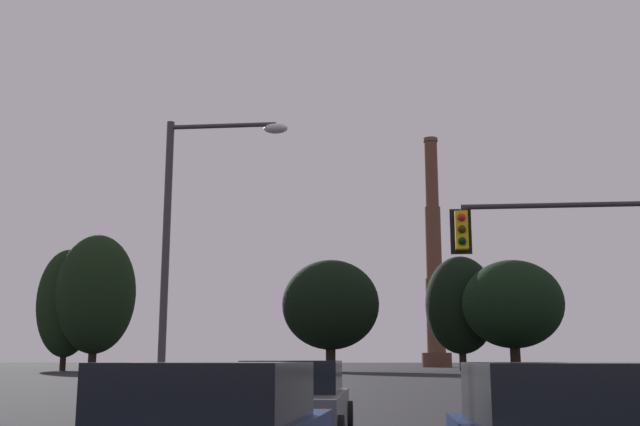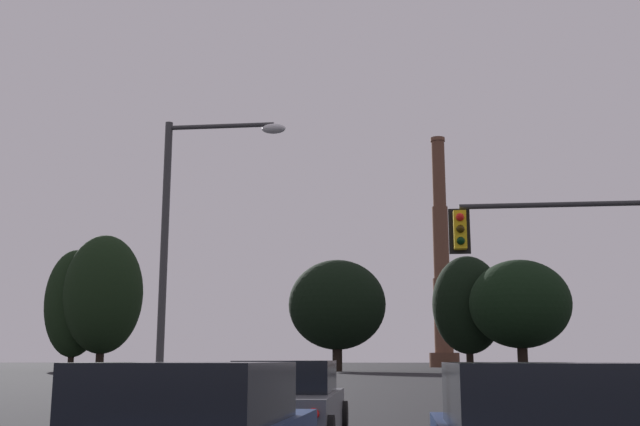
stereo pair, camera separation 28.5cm
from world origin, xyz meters
The scene contains 9 objects.
sedan_left_lane_front centered at (-3.05, 12.65, 0.67)m, with size 2.08×4.74×1.43m.
traffic_light_overhead_right centered at (4.65, 19.47, 4.35)m, with size 6.83×0.50×5.61m.
street_lamp centered at (-6.60, 18.08, 4.82)m, with size 3.29×0.36×7.73m.
smokestack centered at (5.92, 134.16, 16.39)m, with size 5.25×5.25×41.66m.
treeline_far_right centered at (-38.43, 89.66, 9.44)m, with size 9.87×8.88×16.90m.
treeline_far_left centered at (12.79, 90.71, 7.87)m, with size 11.98×10.79×13.15m.
treeline_left_mid centered at (7.09, 95.58, 8.16)m, with size 8.94×8.05×14.34m.
treeline_center_left centered at (-8.88, 88.56, 7.80)m, with size 11.60×10.44×13.16m.
treeline_right_mid centered at (-42.71, 90.87, 8.42)m, with size 7.46×6.71×15.26m.
Camera 2 is at (-0.95, -0.71, 1.46)m, focal length 42.00 mm.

